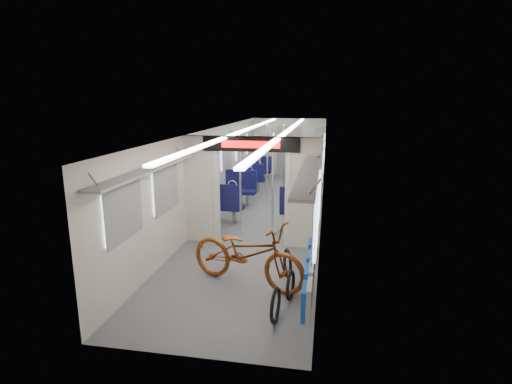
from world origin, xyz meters
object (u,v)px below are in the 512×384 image
at_px(seat_bay_far_right, 308,173).
at_px(stanchion_near_right, 273,184).
at_px(seat_bay_far_left, 256,172).
at_px(stanchion_far_right, 283,163).
at_px(stanchion_near_left, 240,185).
at_px(bike_hoop_c, 288,265).
at_px(stanchion_far_left, 267,162).
at_px(bike_hoop_a, 275,307).
at_px(bicycle, 247,253).
at_px(flip_bench, 310,274).
at_px(seat_bay_near_left, 233,193).
at_px(bike_hoop_b, 291,287).
at_px(seat_bay_near_right, 302,196).

distance_m(seat_bay_far_right, stanchion_near_right, 4.78).
bearing_deg(stanchion_near_right, seat_bay_far_left, 104.56).
bearing_deg(stanchion_far_right, stanchion_near_left, -99.80).
distance_m(seat_bay_far_left, stanchion_near_left, 5.22).
bearing_deg(bike_hoop_c, stanchion_far_left, 102.02).
bearing_deg(stanchion_near_left, stanchion_near_right, 20.99).
distance_m(bike_hoop_a, stanchion_far_right, 7.10).
bearing_deg(bike_hoop_c, stanchion_near_right, 103.88).
bearing_deg(bicycle, flip_bench, -103.08).
distance_m(seat_bay_far_left, seat_bay_far_right, 1.88).
relative_size(bicycle, seat_bay_far_right, 0.97).
xyz_separation_m(seat_bay_near_left, seat_bay_far_left, (-0.00, 3.50, -0.03)).
xyz_separation_m(bike_hoop_c, seat_bay_far_left, (-1.87, 7.30, 0.28)).
bearing_deg(bicycle, seat_bay_far_left, 28.33).
distance_m(flip_bench, seat_bay_far_left, 8.65).
height_order(bike_hoop_b, seat_bay_near_left, seat_bay_near_left).
height_order(bicycle, stanchion_near_left, stanchion_near_left).
height_order(bicycle, stanchion_far_left, stanchion_far_left).
bearing_deg(bike_hoop_b, stanchion_near_right, 102.79).
height_order(bicycle, flip_bench, bicycle).
xyz_separation_m(bike_hoop_a, stanchion_far_left, (-1.18, 7.11, 0.92)).
height_order(bike_hoop_b, seat_bay_far_right, seat_bay_far_right).
bearing_deg(flip_bench, seat_bay_far_left, 105.34).
height_order(bicycle, bike_hoop_b, bicycle).
distance_m(flip_bench, stanchion_far_left, 6.93).
relative_size(bike_hoop_a, seat_bay_far_left, 0.26).
height_order(bicycle, seat_bay_far_right, seat_bay_far_right).
xyz_separation_m(bicycle, seat_bay_far_left, (-1.22, 7.67, -0.03)).
relative_size(seat_bay_near_left, seat_bay_far_right, 1.00).
height_order(flip_bench, bike_hoop_a, flip_bench).
xyz_separation_m(seat_bay_near_right, seat_bay_far_left, (-1.87, 3.53, -0.04)).
distance_m(seat_bay_near_left, seat_bay_far_left, 3.50).
bearing_deg(flip_bench, stanchion_near_right, 106.42).
bearing_deg(stanchion_near_right, stanchion_far_left, 100.61).
bearing_deg(seat_bay_far_left, seat_bay_near_left, -90.00).
distance_m(flip_bench, seat_bay_near_right, 4.84).
xyz_separation_m(seat_bay_near_left, stanchion_near_left, (0.57, -1.65, 0.59)).
relative_size(flip_bench, stanchion_far_left, 0.90).
relative_size(flip_bench, seat_bay_far_left, 1.07).
bearing_deg(seat_bay_near_left, stanchion_far_right, 56.68).
xyz_separation_m(flip_bench, seat_bay_far_right, (-0.42, 8.17, -0.02)).
bearing_deg(stanchion_far_right, seat_bay_near_left, -123.32).
distance_m(flip_bench, stanchion_far_right, 6.73).
relative_size(seat_bay_far_right, stanchion_near_right, 0.94).
height_order(stanchion_near_right, stanchion_far_left, same).
xyz_separation_m(seat_bay_far_left, stanchion_far_left, (0.66, -1.63, 0.63)).
bearing_deg(seat_bay_near_right, seat_bay_far_left, 117.94).
xyz_separation_m(bike_hoop_a, bike_hoop_c, (0.02, 1.44, 0.01)).
bearing_deg(stanchion_near_right, bike_hoop_c, -76.12).
height_order(seat_bay_near_left, seat_bay_far_right, seat_bay_near_left).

